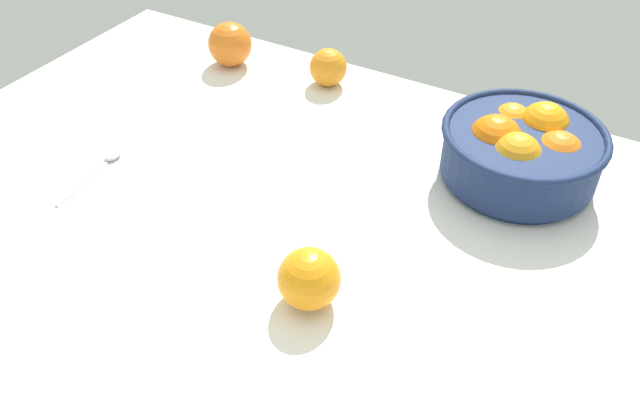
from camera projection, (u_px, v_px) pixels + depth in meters
ground_plane at (284, 237)px, 92.01cm from camera, size 130.91×93.36×3.00cm
fruit_bowl at (522, 150)px, 96.43cm from camera, size 24.16×24.16×10.78cm
loose_orange_0 at (309, 279)px, 78.57cm from camera, size 7.78×7.78×7.78cm
loose_orange_2 at (328, 67)px, 119.31cm from camera, size 6.90×6.90×6.90cm
loose_orange_3 at (230, 44)px, 124.70cm from camera, size 8.39×8.39×8.39cm
spoon at (100, 167)px, 101.30cm from camera, size 2.90×14.88×1.00cm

